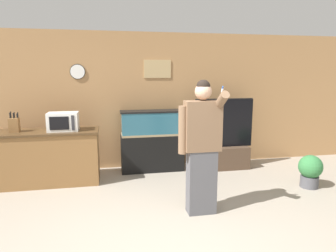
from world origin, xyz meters
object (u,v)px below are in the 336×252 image
object	(u,v)px
counter_island	(49,157)
knife_block	(14,125)
tv_on_stand	(224,148)
person_standing	(201,146)
aquarium_on_stand	(152,141)
microwave	(63,122)
potted_plant	(310,170)

from	to	relation	value
counter_island	knife_block	size ratio (longest dim) A/B	5.09
tv_on_stand	person_standing	distance (m)	2.07
knife_block	aquarium_on_stand	xyz separation A→B (m)	(2.28, 0.34, -0.44)
counter_island	tv_on_stand	xyz separation A→B (m)	(3.17, 0.21, -0.06)
microwave	knife_block	size ratio (longest dim) A/B	1.46
counter_island	knife_block	world-z (taller)	knife_block
counter_island	aquarium_on_stand	bearing A→B (deg)	10.65
knife_block	potted_plant	bearing A→B (deg)	-12.09
microwave	aquarium_on_stand	bearing A→B (deg)	13.51
tv_on_stand	knife_block	bearing A→B (deg)	-176.74
knife_block	person_standing	bearing A→B (deg)	-29.79
knife_block	microwave	bearing A→B (deg)	-2.17
tv_on_stand	person_standing	size ratio (longest dim) A/B	0.77
knife_block	potted_plant	size ratio (longest dim) A/B	0.61
microwave	tv_on_stand	size ratio (longest dim) A/B	0.35
person_standing	potted_plant	distance (m)	2.17
person_standing	potted_plant	world-z (taller)	person_standing
microwave	person_standing	distance (m)	2.43
microwave	potted_plant	world-z (taller)	microwave
aquarium_on_stand	potted_plant	size ratio (longest dim) A/B	2.19
counter_island	person_standing	bearing A→B (deg)	-35.00
person_standing	counter_island	bearing A→B (deg)	145.00
tv_on_stand	microwave	bearing A→B (deg)	-175.33
counter_island	knife_block	distance (m)	0.75
aquarium_on_stand	tv_on_stand	distance (m)	1.40
knife_block	tv_on_stand	distance (m)	3.72
counter_island	microwave	distance (m)	0.66
aquarium_on_stand	knife_block	bearing A→B (deg)	-171.60
knife_block	counter_island	bearing A→B (deg)	-0.04
microwave	tv_on_stand	bearing A→B (deg)	4.67
microwave	person_standing	bearing A→B (deg)	-38.15
potted_plant	knife_block	bearing A→B (deg)	167.91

